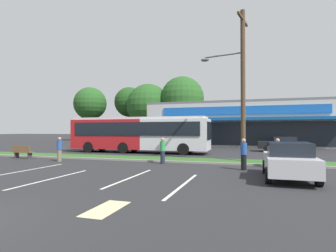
# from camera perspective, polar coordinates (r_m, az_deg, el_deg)

# --- Properties ---
(grass_median) EXTENTS (56.00, 2.20, 0.12)m
(grass_median) POSITION_cam_1_polar(r_m,az_deg,el_deg) (19.09, -3.42, -6.94)
(grass_median) COLOR #2D5B23
(grass_median) RESTS_ON ground_plane
(curb_lip) EXTENTS (56.00, 0.24, 0.12)m
(curb_lip) POSITION_cam_1_polar(r_m,az_deg,el_deg) (17.96, -4.81, -7.32)
(curb_lip) COLOR gray
(curb_lip) RESTS_ON ground_plane
(parking_stripe_0) EXTENTS (0.12, 4.80, 0.01)m
(parking_stripe_0) POSITION_cam_1_polar(r_m,az_deg,el_deg) (16.01, -27.09, -8.22)
(parking_stripe_0) COLOR silver
(parking_stripe_0) RESTS_ON ground_plane
(parking_stripe_1) EXTENTS (0.12, 4.80, 0.01)m
(parking_stripe_1) POSITION_cam_1_polar(r_m,az_deg,el_deg) (12.72, -23.24, -10.18)
(parking_stripe_1) COLOR silver
(parking_stripe_1) RESTS_ON ground_plane
(parking_stripe_2) EXTENTS (0.12, 4.80, 0.01)m
(parking_stripe_2) POSITION_cam_1_polar(r_m,az_deg,el_deg) (12.02, -7.99, -10.79)
(parking_stripe_2) COLOR silver
(parking_stripe_2) RESTS_ON ground_plane
(parking_stripe_3) EXTENTS (0.12, 4.80, 0.01)m
(parking_stripe_3) POSITION_cam_1_polar(r_m,az_deg,el_deg) (10.42, 3.22, -12.33)
(parking_stripe_3) COLOR silver
(parking_stripe_3) RESTS_ON ground_plane
(lot_arrow) EXTENTS (0.70, 1.60, 0.01)m
(lot_arrow) POSITION_cam_1_polar(r_m,az_deg,el_deg) (7.59, -12.98, -16.68)
(lot_arrow) COLOR beige
(lot_arrow) RESTS_ON ground_plane
(storefront_building) EXTENTS (24.48, 14.18, 5.80)m
(storefront_building) POSITION_cam_1_polar(r_m,az_deg,el_deg) (40.20, 15.46, 0.32)
(storefront_building) COLOR #BCB7AD
(storefront_building) RESTS_ON ground_plane
(tree_far_left) EXTENTS (6.45, 6.45, 10.60)m
(tree_far_left) POSITION_cam_1_polar(r_m,az_deg,el_deg) (55.81, -16.15, 4.57)
(tree_far_left) COLOR #473323
(tree_far_left) RESTS_ON ground_plane
(tree_left) EXTENTS (5.91, 5.91, 10.61)m
(tree_left) POSITION_cam_1_polar(r_m,az_deg,el_deg) (54.18, -8.17, 5.01)
(tree_left) COLOR #473323
(tree_left) RESTS_ON ground_plane
(tree_mid_left) EXTENTS (8.08, 8.08, 10.65)m
(tree_mid_left) POSITION_cam_1_polar(r_m,az_deg,el_deg) (50.19, -4.16, 4.29)
(tree_mid_left) COLOR #473323
(tree_mid_left) RESTS_ON ground_plane
(tree_mid) EXTENTS (7.75, 7.75, 11.66)m
(tree_mid) POSITION_cam_1_polar(r_m,az_deg,el_deg) (48.40, 3.04, 5.87)
(tree_mid) COLOR #473323
(tree_mid) RESTS_ON ground_plane
(utility_pole) EXTENTS (3.13, 2.38, 9.84)m
(utility_pole) POSITION_cam_1_polar(r_m,az_deg,el_deg) (18.26, 15.13, 9.21)
(utility_pole) COLOR #4C3826
(utility_pole) RESTS_ON ground_plane
(city_bus) EXTENTS (12.99, 2.71, 3.25)m
(city_bus) POSITION_cam_1_polar(r_m,az_deg,el_deg) (24.92, -6.21, -1.59)
(city_bus) COLOR #AD191E
(city_bus) RESTS_ON ground_plane
(bus_stop_bench) EXTENTS (1.60, 0.45, 0.95)m
(bus_stop_bench) POSITION_cam_1_polar(r_m,az_deg,el_deg) (22.57, -28.44, -4.77)
(bus_stop_bench) COLOR brown
(bus_stop_bench) RESTS_ON ground_plane
(car_0) EXTENTS (4.29, 1.91, 1.57)m
(car_0) POSITION_cam_1_polar(r_m,az_deg,el_deg) (31.19, -7.28, -3.22)
(car_0) COLOR navy
(car_0) RESTS_ON ground_plane
(car_1) EXTENTS (4.44, 1.88, 1.44)m
(car_1) POSITION_cam_1_polar(r_m,az_deg,el_deg) (28.14, 23.06, -3.52)
(car_1) COLOR black
(car_1) RESTS_ON ground_plane
(car_2) EXTENTS (1.97, 4.17, 1.56)m
(car_2) POSITION_cam_1_polar(r_m,az_deg,el_deg) (12.52, 24.16, -6.69)
(car_2) COLOR #B7B7BC
(car_2) RESTS_ON ground_plane
(pedestrian_near_bench) EXTENTS (0.33, 0.33, 1.63)m
(pedestrian_near_bench) POSITION_cam_1_polar(r_m,az_deg,el_deg) (15.91, 22.20, -5.35)
(pedestrian_near_bench) COLOR black
(pedestrian_near_bench) RESTS_ON ground_plane
(pedestrian_by_pole) EXTENTS (0.32, 0.32, 1.61)m
(pedestrian_by_pole) POSITION_cam_1_polar(r_m,az_deg,el_deg) (16.69, -1.14, -5.23)
(pedestrian_by_pole) COLOR #1E2338
(pedestrian_by_pole) RESTS_ON ground_plane
(pedestrian_mid) EXTENTS (0.33, 0.33, 1.64)m
(pedestrian_mid) POSITION_cam_1_polar(r_m,az_deg,el_deg) (14.60, 15.72, -5.76)
(pedestrian_mid) COLOR black
(pedestrian_mid) RESTS_ON ground_plane
(pedestrian_far) EXTENTS (0.32, 0.32, 1.61)m
(pedestrian_far) POSITION_cam_1_polar(r_m,az_deg,el_deg) (19.33, -21.98, -4.57)
(pedestrian_far) COLOR #726651
(pedestrian_far) RESTS_ON ground_plane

